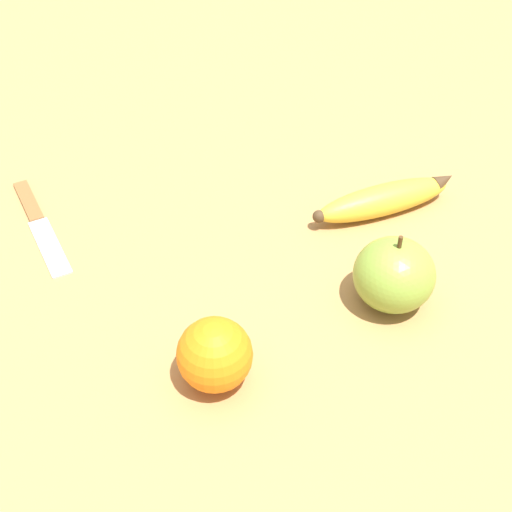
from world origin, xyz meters
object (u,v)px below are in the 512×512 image
object	(u,v)px
banana	(385,199)
paring_knife	(38,221)
orange	(215,355)
apple	(394,275)

from	to	relation	value
banana	paring_knife	bearing A→B (deg)	161.47
banana	paring_knife	world-z (taller)	banana
orange	apple	distance (m)	0.20
orange	paring_knife	distance (m)	0.31
apple	paring_knife	size ratio (longest dim) A/B	0.48
apple	paring_knife	xyz separation A→B (m)	(-0.17, 0.37, -0.03)
banana	orange	world-z (taller)	orange
orange	apple	size ratio (longest dim) A/B	0.80
banana	orange	distance (m)	0.31
apple	paring_knife	bearing A→B (deg)	115.37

